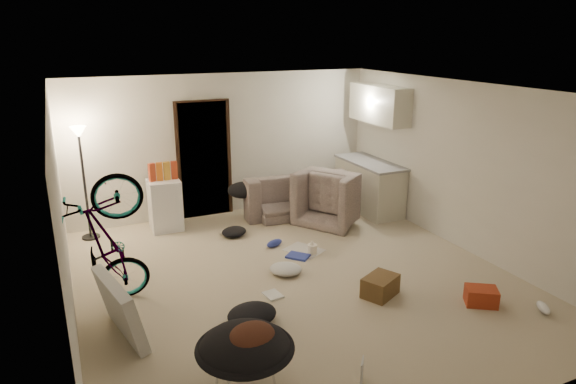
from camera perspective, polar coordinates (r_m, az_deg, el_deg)
name	(u,v)px	position (r m, az deg, el deg)	size (l,w,h in m)	color
floor	(296,279)	(6.99, 0.87, -9.63)	(5.50, 6.00, 0.02)	beige
ceiling	(297,89)	(6.27, 0.98, 11.37)	(5.50, 6.00, 0.02)	white
wall_back	(224,145)	(9.25, -7.07, 5.25)	(5.50, 0.02, 2.50)	silver
wall_front	(464,294)	(4.20, 19.01, -10.70)	(5.50, 0.02, 2.50)	silver
wall_left	(61,221)	(5.95, -23.91, -2.92)	(0.02, 6.00, 2.50)	silver
wall_right	(464,167)	(8.05, 19.01, 2.64)	(0.02, 6.00, 2.50)	silver
doorway	(204,160)	(9.16, -9.34, 3.55)	(0.85, 0.10, 2.04)	black
door_trim	(204,160)	(9.13, -9.29, 3.51)	(0.97, 0.04, 2.10)	black
floor_lamp	(81,159)	(8.50, -21.97, 3.45)	(0.28, 0.28, 1.81)	black
kitchen_counter	(369,187)	(9.58, 8.99, 0.58)	(0.60, 1.50, 0.88)	beige
counter_top	(370,163)	(9.46, 9.12, 3.25)	(0.64, 1.54, 0.04)	gray
kitchen_uppers	(379,104)	(9.33, 10.10, 9.59)	(0.38, 1.40, 0.65)	beige
sofa	(293,197)	(9.37, 0.58, -0.60)	(1.91, 0.75, 0.56)	#363D36
armchair	(335,201)	(9.02, 5.26, -0.99)	(1.05, 0.91, 0.68)	#363D36
bicycle	(111,270)	(6.54, -19.07, -8.21)	(0.59, 1.70, 0.89)	black
mini_fridge	(165,205)	(8.76, -13.50, -1.39)	(0.50, 0.50, 0.85)	white
snack_box_0	(152,172)	(8.57, -14.88, 2.11)	(0.10, 0.07, 0.30)	#AA3519
snack_box_1	(159,172)	(8.59, -14.09, 2.21)	(0.10, 0.07, 0.30)	orange
snack_box_2	(167,171)	(8.61, -13.31, 2.30)	(0.10, 0.07, 0.30)	gold
snack_box_3	(174,170)	(8.63, -12.53, 2.39)	(0.10, 0.07, 0.30)	#AA3519
saucer_chair	(245,356)	(4.85, -4.78, -17.70)	(0.90, 0.90, 0.64)	silver
hoodie	(251,338)	(4.73, -4.12, -15.84)	(0.48, 0.40, 0.22)	#482418
sofa_drape	(244,190)	(8.96, -4.94, 0.23)	(0.56, 0.46, 0.28)	black
tv_box	(120,308)	(5.90, -18.17, -12.17)	(0.12, 1.02, 0.68)	silver
drink_case_a	(380,286)	(6.62, 10.21, -10.24)	(0.45, 0.32, 0.26)	brown
drink_case_b	(481,296)	(6.75, 20.67, -10.78)	(0.37, 0.27, 0.21)	#AA3519
juicer	(312,248)	(7.68, 2.71, -6.28)	(0.15, 0.15, 0.21)	white
newspaper	(304,250)	(7.83, 1.79, -6.46)	(0.42, 0.54, 0.01)	beige
book_blue	(298,256)	(7.59, 1.12, -7.14)	(0.23, 0.32, 0.03)	#2B3A9E
book_white	(273,295)	(6.56, -1.69, -11.36)	(0.19, 0.25, 0.02)	silver
shoe_0	(274,243)	(7.94, -1.53, -5.71)	(0.30, 0.12, 0.11)	#2B3A9E
shoe_2	(237,333)	(5.78, -5.68, -15.28)	(0.29, 0.12, 0.11)	#2B3A9E
shoe_4	(543,308)	(6.90, 26.50, -11.43)	(0.28, 0.11, 0.10)	white
clothes_lump_a	(252,314)	(6.01, -4.02, -13.41)	(0.58, 0.50, 0.19)	black
clothes_lump_b	(234,232)	(8.40, -6.02, -4.40)	(0.43, 0.37, 0.13)	black
clothes_lump_c	(286,269)	(7.08, -0.27, -8.55)	(0.44, 0.38, 0.14)	silver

